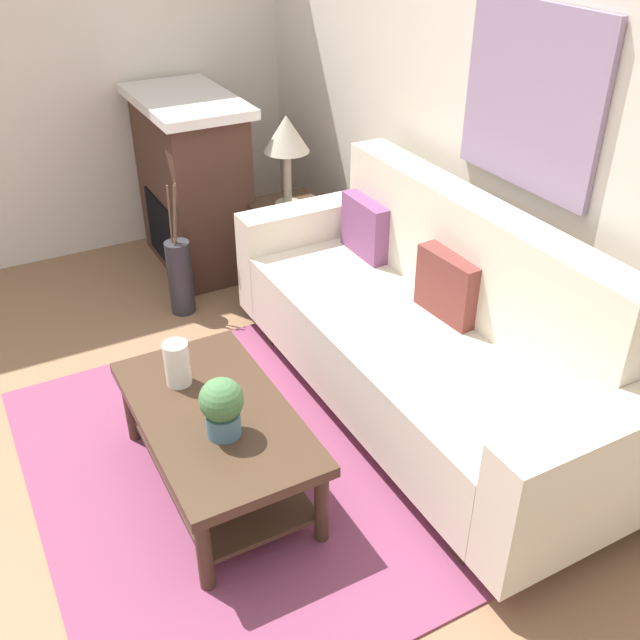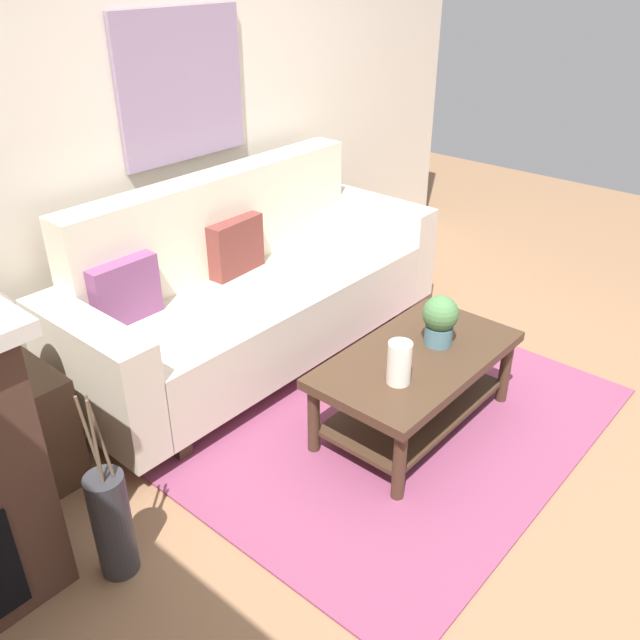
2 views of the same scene
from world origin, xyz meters
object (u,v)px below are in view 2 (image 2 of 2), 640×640
throw_pillow_maroon (235,246)px  side_table (13,436)px  framed_painting (183,86)px  floor_vase (113,524)px  tabletop_vase (399,363)px  coffee_table (416,374)px  potted_plant_tabletop (440,319)px  couch (253,291)px  throw_pillow_plum (124,291)px

throw_pillow_maroon → side_table: size_ratio=0.64×
side_table → framed_painting: 2.00m
floor_vase → framed_painting: (1.49, 1.21, 1.28)m
tabletop_vase → floor_vase: tabletop_vase is taller
coffee_table → potted_plant_tabletop: potted_plant_tabletop is taller
floor_vase → potted_plant_tabletop: bearing=-12.6°
tabletop_vase → framed_painting: (0.21, 1.64, 0.99)m
coffee_table → framed_painting: bearing=91.7°
couch → throw_pillow_maroon: 0.28m
coffee_table → side_table: size_ratio=1.96×
tabletop_vase → potted_plant_tabletop: size_ratio=0.79×
potted_plant_tabletop → throw_pillow_maroon: bearing=99.3°
throw_pillow_maroon → side_table: throw_pillow_maroon is taller
floor_vase → coffee_table: bearing=-13.3°
throw_pillow_plum → throw_pillow_maroon: bearing=0.0°
couch → floor_vase: (-1.49, -0.75, -0.19)m
throw_pillow_maroon → floor_vase: 1.78m
throw_pillow_maroon → framed_painting: size_ratio=0.44×
couch → tabletop_vase: couch is taller
throw_pillow_maroon → tabletop_vase: throw_pillow_maroon is taller
throw_pillow_maroon → floor_vase: size_ratio=0.76×
throw_pillow_maroon → potted_plant_tabletop: bearing=-80.7°
couch → potted_plant_tabletop: (0.20, -1.13, 0.14)m
couch → floor_vase: 1.67m
throw_pillow_maroon → coffee_table: (0.05, -1.23, -0.37)m
throw_pillow_maroon → coffee_table: throw_pillow_maroon is taller
tabletop_vase → side_table: (-1.28, 1.17, -0.25)m
coffee_table → tabletop_vase: bearing=-166.2°
throw_pillow_plum → potted_plant_tabletop: bearing=-52.6°
throw_pillow_plum → floor_vase: throw_pillow_plum is taller
side_table → couch: bearing=-0.0°
throw_pillow_plum → floor_vase: (-0.73, -0.87, -0.44)m
couch → side_table: (-1.49, 0.00, -0.15)m
throw_pillow_plum → throw_pillow_maroon: same height
couch → potted_plant_tabletop: couch is taller
throw_pillow_maroon → potted_plant_tabletop: 1.27m
throw_pillow_plum → potted_plant_tabletop: throw_pillow_plum is taller
coffee_table → framed_painting: framed_painting is taller
throw_pillow_plum → potted_plant_tabletop: (0.96, -1.25, -0.11)m
throw_pillow_maroon → floor_vase: throw_pillow_maroon is taller
throw_pillow_plum → potted_plant_tabletop: 1.58m
framed_painting → throw_pillow_plum: bearing=-155.7°
potted_plant_tabletop → floor_vase: (-1.69, 0.38, -0.33)m
couch → framed_painting: 1.18m
couch → tabletop_vase: (-0.21, -1.17, 0.10)m
potted_plant_tabletop → side_table: size_ratio=0.47×
coffee_table → throw_pillow_maroon: bearing=92.2°
couch → tabletop_vase: 1.20m
tabletop_vase → potted_plant_tabletop: bearing=6.5°
throw_pillow_maroon → couch: bearing=-90.0°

